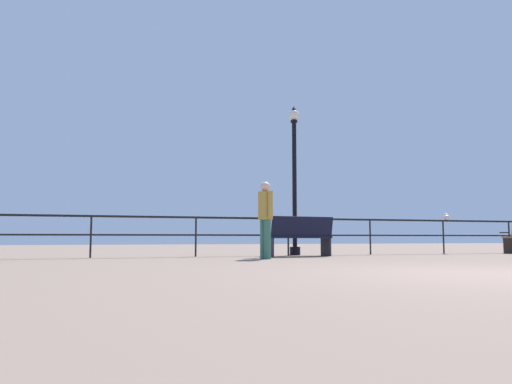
{
  "coord_description": "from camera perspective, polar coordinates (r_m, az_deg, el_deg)",
  "views": [
    {
      "loc": [
        -4.81,
        -4.87,
        0.45
      ],
      "look_at": [
        -1.05,
        6.52,
        1.58
      ],
      "focal_mm": 34.31,
      "sensor_mm": 36.0,
      "label": 1
    }
  ],
  "objects": [
    {
      "name": "seagull_on_rail",
      "position": [
        15.47,
        21.33,
        -2.71
      ],
      "size": [
        0.3,
        0.4,
        0.21
      ],
      "color": "silver",
      "rests_on": "pier_railing"
    },
    {
      "name": "ground_plane",
      "position": [
        6.86,
        26.67,
        -8.61
      ],
      "size": [
        60.0,
        60.0,
        0.0
      ],
      "primitive_type": "plane",
      "color": "#866D5C"
    },
    {
      "name": "person_by_bench",
      "position": [
        10.71,
        1.1,
        -2.63
      ],
      "size": [
        0.32,
        0.53,
        1.69
      ],
      "color": "#346754",
      "rests_on": "ground_plane"
    },
    {
      "name": "pier_railing",
      "position": [
        12.83,
        3.77,
        -4.11
      ],
      "size": [
        19.59,
        0.05,
        0.98
      ],
      "color": "black",
      "rests_on": "ground_plane"
    },
    {
      "name": "bench_near_left",
      "position": [
        12.15,
        5.15,
        -4.96
      ],
      "size": [
        1.7,
        0.81,
        0.98
      ],
      "color": "black",
      "rests_on": "ground_plane"
    },
    {
      "name": "lamppost_center",
      "position": [
        13.22,
        4.5,
        2.04
      ],
      "size": [
        0.29,
        0.29,
        4.04
      ],
      "color": "black",
      "rests_on": "ground_plane"
    }
  ]
}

